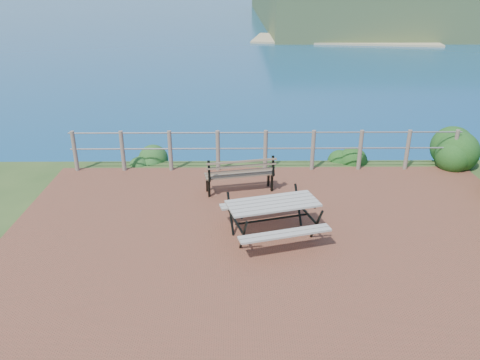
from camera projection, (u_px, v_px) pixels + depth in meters
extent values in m
cube|color=brown|center=(276.00, 240.00, 8.44)|extent=(10.00, 7.00, 0.12)
cylinder|color=#6B5B4C|center=(75.00, 151.00, 11.25)|extent=(0.10, 0.10, 1.00)
cylinder|color=#6B5B4C|center=(123.00, 151.00, 11.27)|extent=(0.10, 0.10, 1.00)
cylinder|color=#6B5B4C|center=(170.00, 151.00, 11.28)|extent=(0.10, 0.10, 1.00)
cylinder|color=#6B5B4C|center=(218.00, 151.00, 11.29)|extent=(0.10, 0.10, 1.00)
cylinder|color=#6B5B4C|center=(265.00, 150.00, 11.30)|extent=(0.10, 0.10, 1.00)
cylinder|color=#6B5B4C|center=(313.00, 150.00, 11.31)|extent=(0.10, 0.10, 1.00)
cylinder|color=#6B5B4C|center=(360.00, 150.00, 11.32)|extent=(0.10, 0.10, 1.00)
cylinder|color=#6B5B4C|center=(407.00, 150.00, 11.34)|extent=(0.10, 0.10, 1.00)
cylinder|color=#6B5B4C|center=(454.00, 150.00, 11.35)|extent=(0.10, 0.10, 1.00)
cylinder|color=slate|center=(266.00, 133.00, 11.12)|extent=(9.40, 0.04, 0.04)
cylinder|color=slate|center=(265.00, 148.00, 11.28)|extent=(9.40, 0.04, 0.04)
cube|color=#9D978D|center=(273.00, 203.00, 8.28)|extent=(1.73, 1.07, 0.04)
cube|color=#9D978D|center=(273.00, 217.00, 8.39)|extent=(1.61, 0.66, 0.04)
cube|color=#9D978D|center=(273.00, 217.00, 8.39)|extent=(1.61, 0.66, 0.04)
cylinder|color=black|center=(272.00, 219.00, 8.41)|extent=(1.35, 0.41, 0.04)
cube|color=brown|center=(239.00, 174.00, 10.17)|extent=(1.55, 0.67, 0.03)
cube|color=brown|center=(239.00, 163.00, 10.07)|extent=(1.50, 0.41, 0.34)
cube|color=black|center=(240.00, 182.00, 10.26)|extent=(0.06, 0.06, 0.41)
cube|color=black|center=(240.00, 182.00, 10.26)|extent=(0.06, 0.06, 0.41)
cube|color=black|center=(240.00, 182.00, 10.26)|extent=(0.06, 0.06, 0.41)
cube|color=black|center=(240.00, 182.00, 10.26)|extent=(0.06, 0.06, 0.41)
ellipsoid|color=#144215|center=(446.00, 165.00, 11.83)|extent=(1.19, 1.19, 1.70)
ellipsoid|color=#205720|center=(147.00, 161.00, 12.10)|extent=(0.78, 0.78, 0.52)
ellipsoid|color=#144215|center=(348.00, 158.00, 12.30)|extent=(0.83, 0.83, 0.59)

